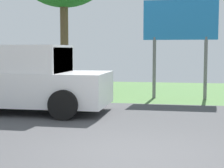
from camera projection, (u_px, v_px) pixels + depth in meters
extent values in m
cube|color=#424244|center=(138.00, 132.00, 8.08)|extent=(40.00, 8.00, 0.10)
cube|color=#4D763E|center=(159.00, 92.00, 15.91)|extent=(40.00, 8.00, 0.10)
cube|color=silver|center=(17.00, 88.00, 10.51)|extent=(5.20, 2.00, 0.90)
cube|color=silver|center=(33.00, 61.00, 10.35)|extent=(1.80, 1.84, 0.90)
cube|color=#2D3842|center=(62.00, 61.00, 10.20)|extent=(0.10, 1.70, 0.77)
cylinder|color=black|center=(84.00, 95.00, 11.21)|extent=(0.76, 0.28, 0.76)
cylinder|color=black|center=(64.00, 105.00, 9.25)|extent=(0.76, 0.28, 0.76)
cylinder|color=slate|center=(154.00, 68.00, 13.36)|extent=(0.12, 0.12, 2.20)
cylinder|color=slate|center=(205.00, 68.00, 13.03)|extent=(0.12, 0.12, 2.20)
cube|color=#1E72B2|center=(180.00, 20.00, 13.04)|extent=(2.60, 0.10, 1.40)
cylinder|color=brown|center=(64.00, 41.00, 16.57)|extent=(0.36, 0.36, 4.25)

